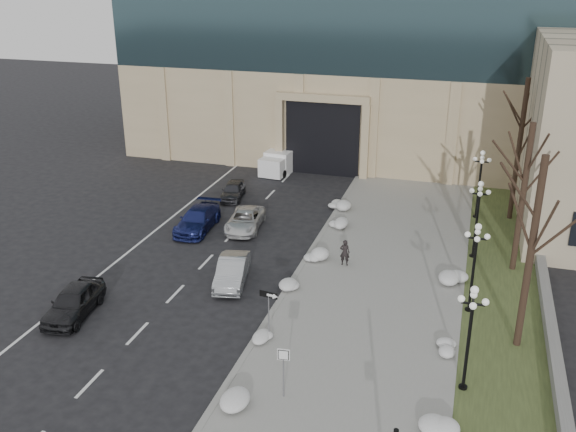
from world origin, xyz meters
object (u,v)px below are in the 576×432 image
(car_d, at_px, (245,220))
(lamppost_a, at_px, (470,325))
(car_b, at_px, (232,271))
(lamppost_c, at_px, (478,209))
(one_way_sign, at_px, (271,301))
(keep_sign, at_px, (284,363))
(car_a, at_px, (74,302))
(lamppost_d, at_px, (480,175))
(lamppost_b, at_px, (475,256))
(pedestrian, at_px, (345,252))
(car_c, at_px, (198,219))
(car_e, at_px, (233,190))
(box_truck, at_px, (283,159))

(car_d, bearing_deg, lamppost_a, -50.16)
(car_b, height_order, lamppost_c, lamppost_c)
(one_way_sign, distance_m, keep_sign, 4.28)
(car_a, distance_m, lamppost_d, 26.57)
(lamppost_b, relative_size, lamppost_d, 1.00)
(car_d, distance_m, keep_sign, 17.65)
(car_b, xyz_separation_m, lamppost_c, (12.38, 6.97, 2.38))
(lamppost_c, bearing_deg, one_way_sign, -126.15)
(pedestrian, bearing_deg, car_d, -30.15)
(lamppost_b, bearing_deg, pedestrian, 155.29)
(car_a, bearing_deg, lamppost_b, 10.12)
(car_b, xyz_separation_m, lamppost_d, (12.38, 13.47, 2.38))
(lamppost_c, bearing_deg, car_c, -177.74)
(car_c, xyz_separation_m, lamppost_a, (17.22, -12.32, 2.37))
(car_e, relative_size, lamppost_c, 0.76)
(car_e, xyz_separation_m, lamppost_a, (17.16, -18.47, 2.45))
(car_b, bearing_deg, lamppost_b, -10.12)
(box_truck, height_order, keep_sign, keep_sign)
(one_way_sign, bearing_deg, car_a, -167.97)
(car_c, distance_m, pedestrian, 10.57)
(pedestrian, xyz_separation_m, box_truck, (-8.72, 16.48, -0.01))
(pedestrian, xyz_separation_m, one_way_sign, (-1.60, -8.45, 1.16))
(car_b, xyz_separation_m, keep_sign, (5.56, -8.66, 1.01))
(box_truck, distance_m, keep_sign, 30.16)
(lamppost_c, height_order, lamppost_d, same)
(keep_sign, distance_m, lamppost_a, 7.44)
(car_e, bearing_deg, lamppost_b, -45.45)
(lamppost_c, bearing_deg, lamppost_d, 90.00)
(lamppost_a, bearing_deg, lamppost_c, 90.00)
(car_a, xyz_separation_m, keep_sign, (11.75, -3.26, 0.96))
(keep_sign, bearing_deg, lamppost_a, 14.98)
(lamppost_b, distance_m, lamppost_c, 6.50)
(lamppost_b, bearing_deg, one_way_sign, -148.57)
(lamppost_d, bearing_deg, one_way_sign, -115.18)
(car_c, relative_size, box_truck, 0.82)
(car_d, distance_m, pedestrian, 8.19)
(car_b, distance_m, lamppost_c, 14.41)
(lamppost_b, distance_m, lamppost_d, 13.00)
(pedestrian, bearing_deg, car_a, 33.98)
(car_b, relative_size, car_e, 1.16)
(lamppost_c, distance_m, lamppost_d, 6.50)
(lamppost_c, bearing_deg, lamppost_a, -90.00)
(keep_sign, bearing_deg, one_way_sign, 108.20)
(car_c, relative_size, one_way_sign, 1.95)
(box_truck, xyz_separation_m, lamppost_a, (15.69, -26.19, 2.19))
(car_e, relative_size, lamppost_a, 0.76)
(pedestrian, xyz_separation_m, keep_sign, (0.15, -12.34, 0.81))
(car_c, height_order, pedestrian, pedestrian)
(car_a, xyz_separation_m, lamppost_d, (18.57, 18.86, 2.33))
(car_d, distance_m, lamppost_a, 19.71)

